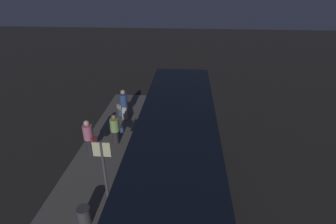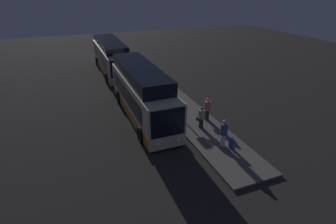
{
  "view_description": "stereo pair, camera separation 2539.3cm",
  "coord_description": "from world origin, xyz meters",
  "px_view_note": "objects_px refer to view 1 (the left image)",
  "views": [
    {
      "loc": [
        -6.88,
        -0.35,
        7.39
      ],
      "look_at": [
        4.02,
        0.5,
        1.89
      ],
      "focal_mm": 28.0,
      "sensor_mm": 36.0,
      "label": 1
    },
    {
      "loc": [
        18.0,
        -5.06,
        9.22
      ],
      "look_at": [
        4.02,
        0.5,
        1.89
      ],
      "focal_mm": 28.0,
      "sensor_mm": 36.0,
      "label": 2
    }
  ],
  "objects_px": {
    "bus_lead": "(177,166)",
    "passenger_with_bags": "(124,104)",
    "suitcase": "(121,110)",
    "passenger_boarding": "(89,136)",
    "passenger_waiting": "(115,129)",
    "sign_post": "(104,166)",
    "trash_bin": "(84,216)"
  },
  "relations": [
    {
      "from": "bus_lead",
      "to": "passenger_with_bags",
      "type": "xyz_separation_m",
      "value": [
        6.18,
        3.33,
        -0.63
      ]
    },
    {
      "from": "suitcase",
      "to": "bus_lead",
      "type": "bearing_deg",
      "value": -151.37
    },
    {
      "from": "bus_lead",
      "to": "passenger_boarding",
      "type": "bearing_deg",
      "value": 56.84
    },
    {
      "from": "passenger_boarding",
      "to": "passenger_with_bags",
      "type": "height_order",
      "value": "passenger_with_bags"
    },
    {
      "from": "passenger_boarding",
      "to": "passenger_with_bags",
      "type": "bearing_deg",
      "value": -166.28
    },
    {
      "from": "bus_lead",
      "to": "passenger_boarding",
      "type": "xyz_separation_m",
      "value": [
        2.7,
        4.13,
        -0.68
      ]
    },
    {
      "from": "passenger_boarding",
      "to": "passenger_with_bags",
      "type": "relative_size",
      "value": 0.95
    },
    {
      "from": "passenger_waiting",
      "to": "suitcase",
      "type": "bearing_deg",
      "value": 172.76
    },
    {
      "from": "passenger_waiting",
      "to": "sign_post",
      "type": "relative_size",
      "value": 0.6
    },
    {
      "from": "passenger_waiting",
      "to": "suitcase",
      "type": "xyz_separation_m",
      "value": [
        3.08,
        0.5,
        -0.49
      ]
    },
    {
      "from": "sign_post",
      "to": "suitcase",
      "type": "bearing_deg",
      "value": 9.77
    },
    {
      "from": "passenger_waiting",
      "to": "passenger_with_bags",
      "type": "height_order",
      "value": "passenger_with_bags"
    },
    {
      "from": "passenger_with_bags",
      "to": "suitcase",
      "type": "relative_size",
      "value": 1.97
    },
    {
      "from": "passenger_with_bags",
      "to": "trash_bin",
      "type": "bearing_deg",
      "value": 138.44
    },
    {
      "from": "passenger_boarding",
      "to": "passenger_waiting",
      "type": "bearing_deg",
      "value": 159.89
    },
    {
      "from": "passenger_with_bags",
      "to": "sign_post",
      "type": "relative_size",
      "value": 0.69
    },
    {
      "from": "suitcase",
      "to": "sign_post",
      "type": "height_order",
      "value": "sign_post"
    },
    {
      "from": "suitcase",
      "to": "sign_post",
      "type": "xyz_separation_m",
      "value": [
        -6.92,
        -1.19,
        1.31
      ]
    },
    {
      "from": "passenger_boarding",
      "to": "passenger_waiting",
      "type": "distance_m",
      "value": 1.34
    },
    {
      "from": "sign_post",
      "to": "trash_bin",
      "type": "xyz_separation_m",
      "value": [
        -0.95,
        0.52,
        -1.33
      ]
    },
    {
      "from": "suitcase",
      "to": "passenger_with_bags",
      "type": "bearing_deg",
      "value": -147.41
    },
    {
      "from": "bus_lead",
      "to": "suitcase",
      "type": "height_order",
      "value": "bus_lead"
    },
    {
      "from": "suitcase",
      "to": "trash_bin",
      "type": "distance_m",
      "value": 7.9
    },
    {
      "from": "passenger_waiting",
      "to": "sign_post",
      "type": "height_order",
      "value": "sign_post"
    },
    {
      "from": "passenger_waiting",
      "to": "passenger_with_bags",
      "type": "distance_m",
      "value": 2.58
    },
    {
      "from": "sign_post",
      "to": "trash_bin",
      "type": "relative_size",
      "value": 4.06
    },
    {
      "from": "passenger_boarding",
      "to": "sign_post",
      "type": "bearing_deg",
      "value": 56.37
    },
    {
      "from": "passenger_boarding",
      "to": "sign_post",
      "type": "xyz_separation_m",
      "value": [
        -2.93,
        -1.67,
        0.73
      ]
    },
    {
      "from": "trash_bin",
      "to": "bus_lead",
      "type": "bearing_deg",
      "value": -68.37
    },
    {
      "from": "passenger_boarding",
      "to": "sign_post",
      "type": "relative_size",
      "value": 0.65
    },
    {
      "from": "passenger_waiting",
      "to": "sign_post",
      "type": "bearing_deg",
      "value": -6.18
    },
    {
      "from": "passenger_boarding",
      "to": "trash_bin",
      "type": "relative_size",
      "value": 2.66
    }
  ]
}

